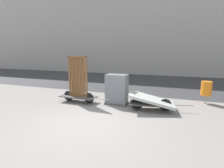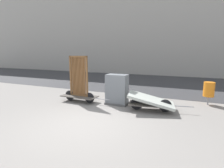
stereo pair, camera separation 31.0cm
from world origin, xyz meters
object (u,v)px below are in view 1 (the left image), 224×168
at_px(bike_cart_with_bedframe, 78,87).
at_px(trash_bin, 206,89).
at_px(bike_cart_with_mattress, 151,101).
at_px(utility_cabinet, 117,90).

relative_size(bike_cart_with_bedframe, trash_bin, 2.43).
distance_m(bike_cart_with_mattress, trash_bin, 2.68).
bearing_deg(bike_cart_with_bedframe, utility_cabinet, 12.56).
bearing_deg(bike_cart_with_bedframe, trash_bin, 20.36).
height_order(bike_cart_with_bedframe, utility_cabinet, bike_cart_with_bedframe).
bearing_deg(utility_cabinet, trash_bin, 21.70).
bearing_deg(utility_cabinet, bike_cart_with_mattress, -11.71).
xyz_separation_m(bike_cart_with_bedframe, utility_cabinet, (1.66, 0.30, -0.09)).
bearing_deg(trash_bin, bike_cart_with_bedframe, -161.76).
xyz_separation_m(bike_cart_with_mattress, trash_bin, (2.05, 1.71, 0.28)).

